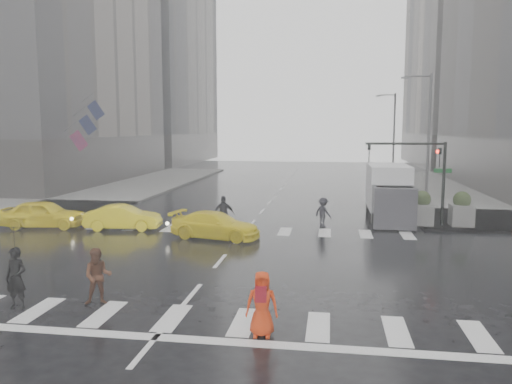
% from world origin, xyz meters
% --- Properties ---
extents(ground, '(120.00, 120.00, 0.00)m').
position_xyz_m(ground, '(0.00, 0.00, 0.00)').
color(ground, black).
rests_on(ground, ground).
extents(sidewalk_nw, '(35.00, 35.00, 0.15)m').
position_xyz_m(sidewalk_nw, '(-19.50, 17.50, 0.07)').
color(sidewalk_nw, slate).
rests_on(sidewalk_nw, ground).
extents(building_nw_far, '(26.05, 26.05, 44.00)m').
position_xyz_m(building_nw_far, '(-29.00, 56.00, 20.19)').
color(building_nw_far, slate).
rests_on(building_nw_far, ground).
extents(road_markings, '(18.00, 48.00, 0.01)m').
position_xyz_m(road_markings, '(0.00, 0.00, 0.01)').
color(road_markings, silver).
rests_on(road_markings, ground).
extents(traffic_signal_pole, '(4.45, 0.42, 4.50)m').
position_xyz_m(traffic_signal_pole, '(9.01, 8.01, 3.22)').
color(traffic_signal_pole, black).
rests_on(traffic_signal_pole, ground).
extents(street_lamp_near, '(2.15, 0.22, 9.00)m').
position_xyz_m(street_lamp_near, '(10.87, 18.00, 4.95)').
color(street_lamp_near, '#59595B').
rests_on(street_lamp_near, ground).
extents(street_lamp_far, '(2.15, 0.22, 9.00)m').
position_xyz_m(street_lamp_far, '(10.87, 38.00, 4.95)').
color(street_lamp_far, '#59595B').
rests_on(street_lamp_far, ground).
extents(planter_west, '(1.10, 1.10, 1.80)m').
position_xyz_m(planter_west, '(7.00, 8.20, 0.98)').
color(planter_west, slate).
rests_on(planter_west, ground).
extents(planter_mid, '(1.10, 1.10, 1.80)m').
position_xyz_m(planter_mid, '(9.00, 8.20, 0.98)').
color(planter_mid, slate).
rests_on(planter_mid, ground).
extents(planter_east, '(1.10, 1.10, 1.80)m').
position_xyz_m(planter_east, '(11.00, 8.20, 0.98)').
color(planter_east, slate).
rests_on(planter_east, ground).
extents(flag_cluster, '(2.87, 3.06, 4.69)m').
position_xyz_m(flag_cluster, '(-15.08, 18.50, 5.64)').
color(flag_cluster, '#59595B').
rests_on(flag_cluster, ground).
extents(pedestrian_black, '(1.01, 1.02, 2.43)m').
position_xyz_m(pedestrian_black, '(-4.68, -5.93, 1.58)').
color(pedestrian_black, black).
rests_on(pedestrian_black, ground).
extents(pedestrian_brown, '(0.99, 0.88, 1.70)m').
position_xyz_m(pedestrian_brown, '(-2.50, -5.26, 0.85)').
color(pedestrian_brown, '#4E2B1C').
rests_on(pedestrian_brown, ground).
extents(pedestrian_orange, '(0.85, 0.58, 1.66)m').
position_xyz_m(pedestrian_orange, '(2.61, -6.80, 0.84)').
color(pedestrian_orange, red).
rests_on(pedestrian_orange, ground).
extents(pedestrian_far_a, '(1.17, 0.82, 1.84)m').
position_xyz_m(pedestrian_far_a, '(-1.02, 5.43, 0.92)').
color(pedestrian_far_a, black).
rests_on(pedestrian_far_a, ground).
extents(pedestrian_far_b, '(1.13, 1.05, 1.55)m').
position_xyz_m(pedestrian_far_b, '(3.88, 7.56, 0.78)').
color(pedestrian_far_b, black).
rests_on(pedestrian_far_b, ground).
extents(taxi_front, '(4.45, 2.29, 1.45)m').
position_xyz_m(taxi_front, '(-10.64, 5.14, 0.73)').
color(taxi_front, yellow).
rests_on(taxi_front, ground).
extents(taxi_mid, '(3.97, 1.84, 1.26)m').
position_xyz_m(taxi_mid, '(-6.29, 5.28, 0.63)').
color(taxi_mid, yellow).
rests_on(taxi_mid, ground).
extents(taxi_rear, '(4.06, 2.40, 1.25)m').
position_xyz_m(taxi_rear, '(-1.12, 4.02, 0.63)').
color(taxi_rear, yellow).
rests_on(taxi_rear, ground).
extents(box_truck, '(2.20, 5.87, 3.12)m').
position_xyz_m(box_truck, '(7.50, 9.71, 1.66)').
color(box_truck, white).
rests_on(box_truck, ground).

